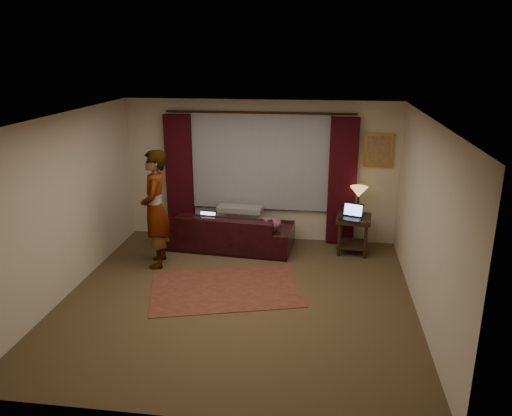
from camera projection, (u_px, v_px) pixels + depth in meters
The scene contains 20 objects.
floor at pixel (238, 299), 7.22m from camera, with size 5.00×5.00×0.01m, color brown.
ceiling at pixel (236, 118), 6.43m from camera, with size 5.00×5.00×0.02m, color silver.
wall_back at pixel (260, 171), 9.19m from camera, with size 5.00×0.02×2.60m, color beige.
wall_front at pixel (189, 299), 4.47m from camera, with size 5.00×0.02×2.60m, color beige.
wall_left at pixel (65, 206), 7.15m from camera, with size 0.02×5.00×2.60m, color beige.
wall_right at pixel (426, 221), 6.51m from camera, with size 0.02×5.00×2.60m, color beige.
sheer_curtain at pixel (260, 161), 9.07m from camera, with size 2.50×0.05×1.80m, color #93949A.
drape_left at pixel (180, 176), 9.31m from camera, with size 0.50×0.14×2.30m, color #33070D.
drape_right at pixel (342, 182), 8.93m from camera, with size 0.50×0.14×2.30m, color #33070D.
curtain_rod at pixel (259, 113), 8.76m from camera, with size 0.04×0.04×3.40m, color black.
picture_frame at pixel (378, 150), 8.75m from camera, with size 0.50×0.04×0.60m, color #BA8435.
sofa at pixel (229, 223), 8.94m from camera, with size 2.29×0.99×0.92m, color black.
throw_blanket at pixel (240, 196), 8.98m from camera, with size 0.81×0.32×0.09m, color gray.
clothing_pile at pixel (268, 224), 8.64m from camera, with size 0.47×0.36×0.20m, color #7E4459.
laptop_sofa at pixel (205, 219), 8.80m from camera, with size 0.32×0.35×0.23m, color black, non-canonical shape.
area_rug at pixel (225, 289), 7.50m from camera, with size 2.20×1.47×0.01m, color brown.
end_table at pixel (353, 235), 8.77m from camera, with size 0.58×0.58×0.67m, color black.
tiffany_lamp at pixel (358, 200), 8.75m from camera, with size 0.31×0.31×0.49m, color olive, non-canonical shape.
laptop_table at pixel (351, 212), 8.48m from camera, with size 0.35×0.39×0.26m, color black, non-canonical shape.
person at pixel (155, 209), 8.08m from camera, with size 0.57×0.57×1.94m, color gray.
Camera 1 is at (1.13, -6.39, 3.43)m, focal length 35.00 mm.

